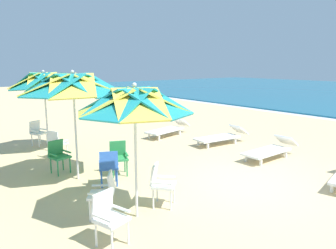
{
  "coord_description": "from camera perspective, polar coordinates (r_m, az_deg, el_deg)",
  "views": [
    {
      "loc": [
        4.57,
        -5.85,
        2.83
      ],
      "look_at": [
        -2.99,
        0.09,
        1.0
      ],
      "focal_mm": 34.0,
      "sensor_mm": 36.0,
      "label": 1
    }
  ],
  "objects": [
    {
      "name": "ground_plane",
      "position": [
        7.95,
        13.16,
        -10.38
      ],
      "size": [
        80.0,
        80.0,
        0.0
      ],
      "primitive_type": "plane",
      "color": "#D3B784"
    },
    {
      "name": "beach_umbrella_0",
      "position": [
        5.64,
        -5.99,
        3.99
      ],
      "size": [
        2.1,
        2.1,
        2.52
      ],
      "color": "silver",
      "rests_on": "ground"
    },
    {
      "name": "plastic_chair_0",
      "position": [
        5.28,
        -10.62,
        -15.65
      ],
      "size": [
        0.57,
        0.54,
        0.87
      ],
      "color": "white",
      "rests_on": "ground"
    },
    {
      "name": "plastic_chair_1",
      "position": [
        6.49,
        -1.36,
        -10.3
      ],
      "size": [
        0.63,
        0.63,
        0.87
      ],
      "color": "white",
      "rests_on": "ground"
    },
    {
      "name": "plastic_chair_2",
      "position": [
        6.14,
        -11.34,
        -11.77
      ],
      "size": [
        0.62,
        0.63,
        0.87
      ],
      "color": "white",
      "rests_on": "ground"
    },
    {
      "name": "beach_umbrella_1",
      "position": [
        7.92,
        -16.65,
        6.79
      ],
      "size": [
        2.53,
        2.53,
        2.7
      ],
      "color": "silver",
      "rests_on": "ground"
    },
    {
      "name": "plastic_chair_3",
      "position": [
        7.63,
        -10.58,
        -7.23
      ],
      "size": [
        0.6,
        0.59,
        0.87
      ],
      "color": "blue",
      "rests_on": "ground"
    },
    {
      "name": "plastic_chair_4",
      "position": [
        8.37,
        -8.86,
        -5.54
      ],
      "size": [
        0.59,
        0.57,
        0.87
      ],
      "color": "#2D8C4C",
      "rests_on": "ground"
    },
    {
      "name": "plastic_chair_5",
      "position": [
        8.86,
        -19.04,
        -5.09
      ],
      "size": [
        0.54,
        0.51,
        0.87
      ],
      "color": "#2D8C4C",
      "rests_on": "ground"
    },
    {
      "name": "beach_umbrella_2",
      "position": [
        10.99,
        -21.37,
        7.15
      ],
      "size": [
        2.19,
        2.19,
        2.65
      ],
      "color": "silver",
      "rests_on": "ground"
    },
    {
      "name": "plastic_chair_6",
      "position": [
        10.22,
        -19.36,
        -3.04
      ],
      "size": [
        0.57,
        0.59,
        0.87
      ],
      "color": "white",
      "rests_on": "ground"
    },
    {
      "name": "plastic_chair_7",
      "position": [
        12.1,
        -22.34,
        -1.17
      ],
      "size": [
        0.6,
        0.58,
        0.87
      ],
      "color": "white",
      "rests_on": "ground"
    },
    {
      "name": "sun_lounger_1",
      "position": [
        10.17,
        17.92,
        -4.27
      ],
      "size": [
        0.66,
        2.15,
        0.62
      ],
      "color": "white",
      "rests_on": "ground"
    },
    {
      "name": "sun_lounger_2",
      "position": [
        11.58,
        9.58,
        -2.1
      ],
      "size": [
        0.82,
        2.19,
        0.62
      ],
      "color": "white",
      "rests_on": "ground"
    },
    {
      "name": "sun_lounger_3",
      "position": [
        12.73,
        0.02,
        -0.78
      ],
      "size": [
        1.06,
        2.23,
        0.62
      ],
      "color": "white",
      "rests_on": "ground"
    }
  ]
}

